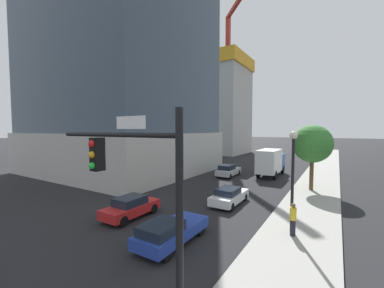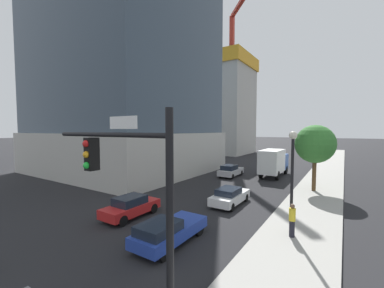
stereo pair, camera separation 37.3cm
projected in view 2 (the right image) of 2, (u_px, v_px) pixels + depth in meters
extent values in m
cube|color=#9E9B93|center=(312.00, 205.00, 18.16)|extent=(4.07, 120.00, 0.15)
cube|color=#B2AFA8|center=(126.00, 151.00, 34.69)|extent=(22.70, 19.78, 5.48)
cube|color=#B2AFA8|center=(224.00, 106.00, 59.70)|extent=(12.35, 13.34, 23.97)
cube|color=gold|center=(224.00, 64.00, 59.08)|extent=(13.09, 14.15, 3.00)
cube|color=red|center=(231.00, 87.00, 54.12)|extent=(0.90, 0.90, 31.49)
cube|color=red|center=(241.00, 2.00, 47.17)|extent=(8.43, 9.69, 0.70)
cylinder|color=black|center=(170.00, 233.00, 5.92)|extent=(0.20, 0.20, 6.28)
cylinder|color=black|center=(107.00, 135.00, 7.07)|extent=(4.76, 0.14, 0.14)
cube|color=black|center=(92.00, 154.00, 7.53)|extent=(0.32, 0.36, 1.05)
sphere|color=red|center=(86.00, 144.00, 7.35)|extent=(0.22, 0.22, 0.22)
sphere|color=orange|center=(86.00, 155.00, 7.37)|extent=(0.22, 0.22, 0.22)
sphere|color=green|center=(87.00, 165.00, 7.39)|extent=(0.22, 0.22, 0.22)
cube|color=white|center=(123.00, 123.00, 6.66)|extent=(1.10, 0.04, 0.36)
cylinder|color=black|center=(292.00, 186.00, 13.14)|extent=(0.16, 0.16, 5.27)
sphere|color=silver|center=(293.00, 135.00, 12.97)|extent=(0.44, 0.44, 0.44)
cylinder|color=brown|center=(314.00, 174.00, 22.25)|extent=(0.36, 0.36, 3.08)
sphere|color=#387F33|center=(315.00, 144.00, 22.08)|extent=(3.57, 3.57, 3.57)
cube|color=#B7B7BC|center=(231.00, 172.00, 29.90)|extent=(1.81, 4.28, 0.67)
cube|color=#19212D|center=(229.00, 167.00, 29.43)|extent=(1.52, 2.12, 0.57)
cylinder|color=black|center=(230.00, 172.00, 31.56)|extent=(0.22, 0.63, 0.63)
cylinder|color=black|center=(241.00, 173.00, 30.70)|extent=(0.22, 0.63, 0.63)
cylinder|color=black|center=(220.00, 175.00, 29.13)|extent=(0.22, 0.63, 0.63)
cylinder|color=black|center=(232.00, 176.00, 28.26)|extent=(0.22, 0.63, 0.63)
cube|color=silver|center=(230.00, 197.00, 18.66)|extent=(1.74, 4.26, 0.63)
cube|color=#19212D|center=(229.00, 191.00, 18.38)|extent=(1.46, 2.04, 0.47)
cylinder|color=black|center=(229.00, 195.00, 20.31)|extent=(0.22, 0.61, 0.61)
cylinder|color=black|center=(246.00, 198.00, 19.48)|extent=(0.22, 0.61, 0.61)
cylinder|color=black|center=(213.00, 204.00, 17.88)|extent=(0.22, 0.61, 0.61)
cylinder|color=black|center=(232.00, 207.00, 17.05)|extent=(0.22, 0.61, 0.61)
cube|color=red|center=(131.00, 208.00, 15.95)|extent=(1.73, 4.05, 0.61)
cube|color=#19212D|center=(130.00, 200.00, 15.85)|extent=(1.46, 2.00, 0.53)
cylinder|color=black|center=(138.00, 205.00, 17.53)|extent=(0.22, 0.67, 0.67)
cylinder|color=black|center=(153.00, 208.00, 16.71)|extent=(0.22, 0.67, 0.67)
cylinder|color=black|center=(107.00, 216.00, 15.23)|extent=(0.22, 0.67, 0.67)
cylinder|color=black|center=(123.00, 221.00, 14.40)|extent=(0.22, 0.67, 0.67)
cube|color=#233D9E|center=(171.00, 231.00, 12.32)|extent=(1.83, 4.49, 0.58)
cube|color=#19212D|center=(159.00, 228.00, 11.49)|extent=(1.54, 2.13, 0.47)
cylinder|color=black|center=(176.00, 223.00, 14.05)|extent=(0.22, 0.72, 0.72)
cylinder|color=black|center=(199.00, 229.00, 13.17)|extent=(0.22, 0.72, 0.72)
cylinder|color=black|center=(138.00, 243.00, 11.49)|extent=(0.22, 0.72, 0.72)
cylinder|color=black|center=(164.00, 253.00, 10.61)|extent=(0.22, 0.72, 0.72)
cube|color=#1E4799|center=(278.00, 161.00, 32.01)|extent=(2.22, 1.89, 2.02)
cube|color=white|center=(272.00, 161.00, 29.11)|extent=(2.22, 4.70, 2.79)
cylinder|color=black|center=(271.00, 169.00, 32.61)|extent=(0.30, 1.08, 1.08)
cylinder|color=black|center=(286.00, 170.00, 31.55)|extent=(0.30, 1.08, 1.08)
cylinder|color=black|center=(261.00, 174.00, 28.74)|extent=(0.30, 1.08, 1.08)
cylinder|color=black|center=(277.00, 176.00, 27.68)|extent=(0.30, 1.08, 1.08)
cylinder|color=black|center=(292.00, 229.00, 12.66)|extent=(0.28, 0.28, 0.88)
cylinder|color=gold|center=(292.00, 214.00, 12.61)|extent=(0.34, 0.34, 0.68)
sphere|color=brown|center=(292.00, 206.00, 12.58)|extent=(0.24, 0.24, 0.24)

